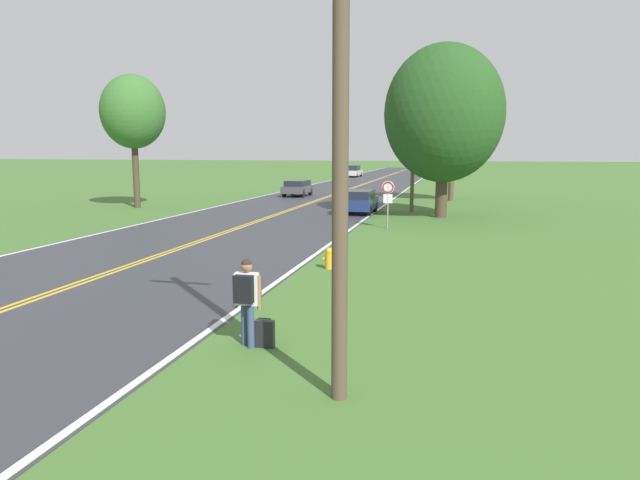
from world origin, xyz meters
TOP-DOWN VIEW (x-y plane):
  - hitchhiker_person at (6.55, 4.65)m, footprint 0.58×0.42m
  - suitcase at (6.88, 4.71)m, footprint 0.37×0.15m
  - fire_hydrant at (6.46, 12.14)m, footprint 0.41×0.25m
  - traffic_sign at (7.07, 22.11)m, footprint 0.60×0.10m
  - utility_pole_foreground at (8.74, 2.83)m, footprint 1.80×0.24m
  - utility_pole_midground at (7.57, 30.03)m, footprint 1.80×0.24m
  - tree_left_verge at (9.77, 38.69)m, footprint 4.28×4.28m
  - tree_behind_sign at (9.41, 27.44)m, footprint 6.55×6.55m
  - tree_mid_treeline at (-10.25, 28.34)m, footprint 4.11×4.11m
  - car_dark_blue_hatchback_approaching at (4.53, 28.31)m, footprint 1.97×3.54m
  - car_dark_grey_hatchback_mid_near at (-2.56, 39.88)m, footprint 1.83×3.70m
  - car_silver_sedan_mid_far at (-4.32, 74.79)m, footprint 1.80×4.87m

SIDE VIEW (x-z plane):
  - suitcase at x=6.88m, z-range -0.02..0.56m
  - fire_hydrant at x=6.46m, z-range 0.01..0.69m
  - car_dark_grey_hatchback_mid_near at x=-2.56m, z-range 0.07..1.38m
  - car_dark_blue_hatchback_approaching at x=4.53m, z-range 0.06..1.44m
  - car_silver_sedan_mid_far at x=-4.32m, z-range 0.00..1.65m
  - hitchhiker_person at x=6.55m, z-range 0.19..1.91m
  - traffic_sign at x=7.07m, z-range 0.57..2.87m
  - utility_pole_midground at x=7.57m, z-range 0.15..8.23m
  - utility_pole_foreground at x=8.74m, z-range 0.15..8.50m
  - tree_left_verge at x=9.77m, z-range 1.29..8.84m
  - tree_behind_sign at x=9.41m, z-range 0.97..10.48m
  - tree_mid_treeline at x=-10.25m, z-range 1.88..10.45m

